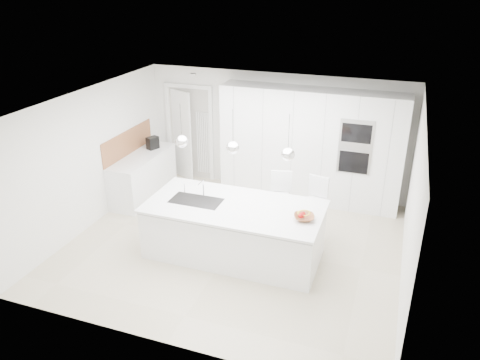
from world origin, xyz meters
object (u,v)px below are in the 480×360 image
(island_base, at_px, (233,232))
(fruit_bowl, at_px, (304,217))
(bar_stool_right, at_px, (315,210))
(espresso_machine, at_px, (153,143))
(bar_stool_left, at_px, (278,205))

(island_base, height_order, fruit_bowl, fruit_bowl)
(fruit_bowl, bearing_deg, bar_stool_right, 89.91)
(espresso_machine, bearing_deg, bar_stool_right, 7.24)
(fruit_bowl, distance_m, espresso_machine, 4.18)
(fruit_bowl, xyz_separation_m, bar_stool_right, (0.00, 1.00, -0.37))
(espresso_machine, bearing_deg, fruit_bowl, -6.09)
(fruit_bowl, height_order, bar_stool_left, bar_stool_left)
(island_base, distance_m, bar_stool_left, 1.04)
(island_base, xyz_separation_m, bar_stool_left, (0.51, 0.90, 0.15))
(fruit_bowl, xyz_separation_m, espresso_machine, (-3.68, 1.99, 0.09))
(bar_stool_left, bearing_deg, fruit_bowl, -69.19)
(island_base, xyz_separation_m, fruit_bowl, (1.15, -0.04, 0.51))
(island_base, relative_size, bar_stool_right, 2.46)
(island_base, height_order, bar_stool_left, bar_stool_left)
(island_base, xyz_separation_m, bar_stool_right, (1.15, 0.96, 0.14))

